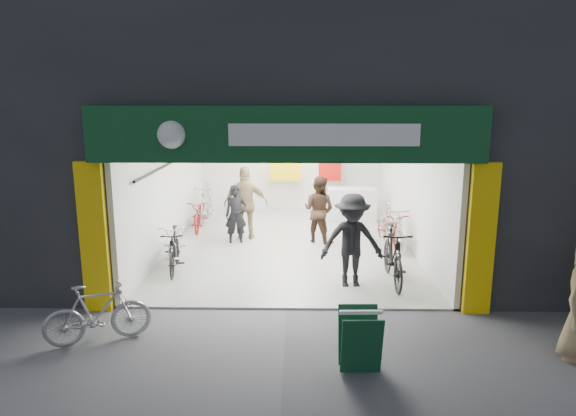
{
  "coord_description": "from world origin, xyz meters",
  "views": [
    {
      "loc": [
        0.18,
        -8.35,
        3.64
      ],
      "look_at": [
        0.0,
        1.5,
        1.49
      ],
      "focal_mm": 32.0,
      "sensor_mm": 36.0,
      "label": 1
    }
  ],
  "objects_px": {
    "bike_right_front": "(393,255)",
    "parked_bike": "(97,313)",
    "sandwich_board": "(360,339)",
    "bike_left_front": "(175,243)"
  },
  "relations": [
    {
      "from": "parked_bike",
      "to": "bike_left_front",
      "type": "bearing_deg",
      "value": -26.79
    },
    {
      "from": "parked_bike",
      "to": "sandwich_board",
      "type": "relative_size",
      "value": 1.85
    },
    {
      "from": "bike_right_front",
      "to": "sandwich_board",
      "type": "height_order",
      "value": "bike_right_front"
    },
    {
      "from": "bike_right_front",
      "to": "sandwich_board",
      "type": "xyz_separation_m",
      "value": [
        -1.04,
        -3.34,
        -0.12
      ]
    },
    {
      "from": "parked_bike",
      "to": "sandwich_board",
      "type": "distance_m",
      "value": 3.91
    },
    {
      "from": "bike_right_front",
      "to": "sandwich_board",
      "type": "relative_size",
      "value": 2.3
    },
    {
      "from": "bike_left_front",
      "to": "sandwich_board",
      "type": "relative_size",
      "value": 2.19
    },
    {
      "from": "bike_left_front",
      "to": "sandwich_board",
      "type": "height_order",
      "value": "bike_left_front"
    },
    {
      "from": "bike_left_front",
      "to": "bike_right_front",
      "type": "distance_m",
      "value": 4.72
    },
    {
      "from": "bike_right_front",
      "to": "parked_bike",
      "type": "distance_m",
      "value": 5.52
    }
  ]
}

